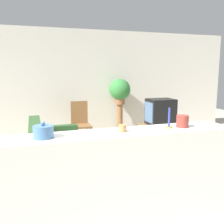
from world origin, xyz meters
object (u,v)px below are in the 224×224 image
couch (56,151)px  decorative_bowl (43,132)px  television (160,112)px  potted_plant (120,90)px  wooden_chair (80,121)px

couch → decorative_bowl: decorative_bowl is taller
television → potted_plant: bearing=116.3°
television → wooden_chair: bearing=154.6°
wooden_chair → decorative_bowl: (-0.95, -3.20, 0.58)m
couch → potted_plant: bearing=42.7°
couch → television: 2.45m
couch → wooden_chair: size_ratio=1.73×
couch → decorative_bowl: 2.08m
couch → wooden_chair: bearing=62.2°
wooden_chair → potted_plant: 1.33m
couch → decorative_bowl: bearing=-97.7°
television → potted_plant: potted_plant is taller
television → potted_plant: (-0.55, 1.12, 0.41)m
couch → potted_plant: (1.78, 1.64, 0.92)m
wooden_chair → potted_plant: potted_plant is taller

